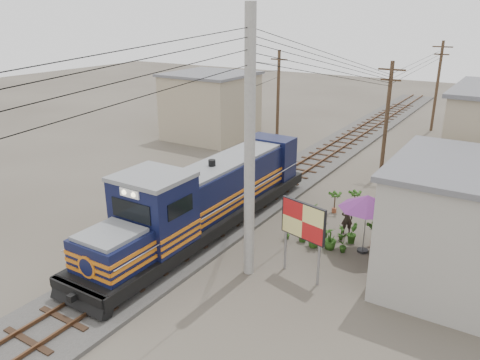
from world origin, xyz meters
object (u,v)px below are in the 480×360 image
Objects in this scene: locomotive at (206,200)px; market_umbrella at (367,202)px; billboard at (303,223)px; vendor at (347,219)px.

market_umbrella is at bearing 16.60° from locomotive.
billboard is 3.51m from market_umbrella.
billboard is 2.11× the size of vendor.
vendor is (5.54, 3.35, -0.90)m from locomotive.
locomotive is 6.54m from vendor.
billboard is at bearing -113.64° from market_umbrella.
vendor is at bearing 31.14° from locomotive.
vendor is at bearing 102.25° from billboard.
locomotive reaches higher than market_umbrella.
locomotive is 4.82× the size of billboard.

